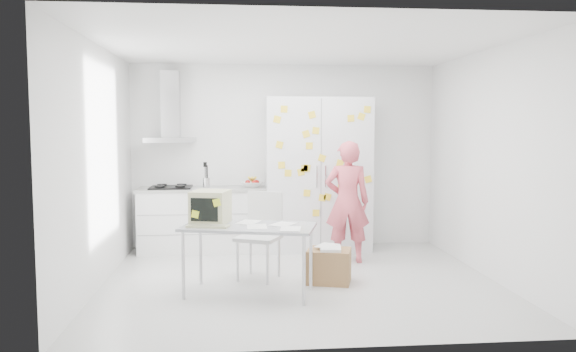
{
  "coord_description": "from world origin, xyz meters",
  "views": [
    {
      "loc": [
        -0.73,
        -6.34,
        1.78
      ],
      "look_at": [
        -0.07,
        0.7,
        1.16
      ],
      "focal_mm": 35.0,
      "sensor_mm": 36.0,
      "label": 1
    }
  ],
  "objects": [
    {
      "name": "walls",
      "position": [
        0.0,
        0.72,
        1.35
      ],
      "size": [
        4.52,
        4.01,
        2.7
      ],
      "color": "white",
      "rests_on": "ground"
    },
    {
      "name": "cardboard_box",
      "position": [
        0.33,
        -0.09,
        0.2
      ],
      "size": [
        0.57,
        0.5,
        0.42
      ],
      "rotation": [
        0.0,
        0.0,
        -0.28
      ],
      "color": "olive",
      "rests_on": "ground"
    },
    {
      "name": "chair",
      "position": [
        -0.44,
        0.21,
        0.57
      ],
      "size": [
        0.61,
        0.61,
        1.01
      ],
      "rotation": [
        0.0,
        0.0,
        -0.44
      ],
      "color": "silver",
      "rests_on": "ground"
    },
    {
      "name": "counter_run",
      "position": [
        -1.2,
        1.7,
        0.47
      ],
      "size": [
        1.84,
        0.63,
        1.28
      ],
      "color": "white",
      "rests_on": "ground"
    },
    {
      "name": "range_hood",
      "position": [
        -1.65,
        1.84,
        1.96
      ],
      "size": [
        0.7,
        0.48,
        1.01
      ],
      "color": "silver",
      "rests_on": "walls"
    },
    {
      "name": "person",
      "position": [
        0.73,
        0.88,
        0.8
      ],
      "size": [
        0.63,
        0.45,
        1.6
      ],
      "primitive_type": "imported",
      "rotation": [
        0.0,
        0.0,
        3.02
      ],
      "color": "#D4525F",
      "rests_on": "ground"
    },
    {
      "name": "tall_cabinet",
      "position": [
        0.45,
        1.67,
        1.1
      ],
      "size": [
        1.5,
        0.68,
        2.2
      ],
      "color": "silver",
      "rests_on": "ground"
    },
    {
      "name": "desk",
      "position": [
        -0.86,
        -0.35,
        0.83
      ],
      "size": [
        1.51,
        1.02,
        1.1
      ],
      "rotation": [
        0.0,
        0.0,
        -0.26
      ],
      "color": "#9EA1A9",
      "rests_on": "ground"
    },
    {
      "name": "floor",
      "position": [
        0.0,
        0.0,
        -0.01
      ],
      "size": [
        4.5,
        4.0,
        0.02
      ],
      "primitive_type": "cube",
      "color": "silver",
      "rests_on": "ground"
    },
    {
      "name": "ceiling",
      "position": [
        0.0,
        0.0,
        2.7
      ],
      "size": [
        4.5,
        4.0,
        0.02
      ],
      "primitive_type": "cube",
      "color": "white",
      "rests_on": "walls"
    }
  ]
}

